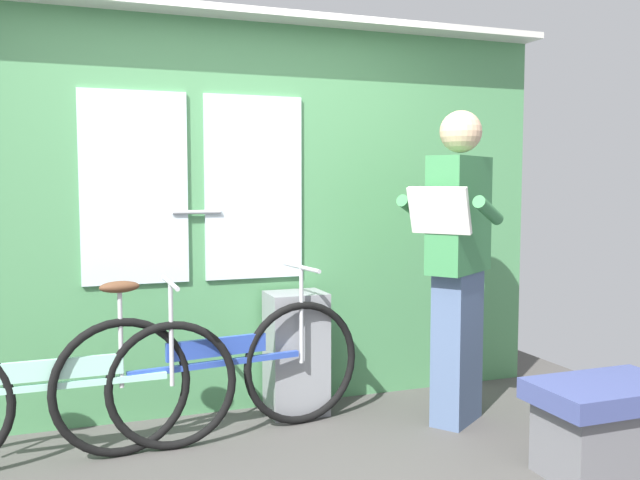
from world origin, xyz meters
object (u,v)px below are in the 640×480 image
passenger_reading_newspaper (458,259)px  trash_bin_by_wall (296,353)px  bench_seat_corner (606,425)px  bicycle_leaning_behind (216,370)px  bicycle_near_door (59,393)px

passenger_reading_newspaper → trash_bin_by_wall: (-0.82, 0.48, -0.59)m
trash_bin_by_wall → bench_seat_corner: (1.10, -1.36, -0.13)m
passenger_reading_newspaper → bench_seat_corner: passenger_reading_newspaper is taller
bicycle_leaning_behind → bench_seat_corner: bicycle_leaning_behind is taller
bicycle_leaning_behind → bench_seat_corner: bearing=-41.5°
bicycle_near_door → bench_seat_corner: 2.65m
bicycle_near_door → bicycle_leaning_behind: bicycle_leaning_behind is taller
bicycle_leaning_behind → trash_bin_by_wall: bearing=17.7°
bicycle_leaning_behind → passenger_reading_newspaper: size_ratio=0.96×
bicycle_leaning_behind → passenger_reading_newspaper: 1.50m
passenger_reading_newspaper → bench_seat_corner: bearing=72.1°
bicycle_near_door → bicycle_leaning_behind: 0.80m
trash_bin_by_wall → bicycle_near_door: bearing=-165.9°
bicycle_leaning_behind → trash_bin_by_wall: 0.60m
bicycle_near_door → bench_seat_corner: bearing=-23.6°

